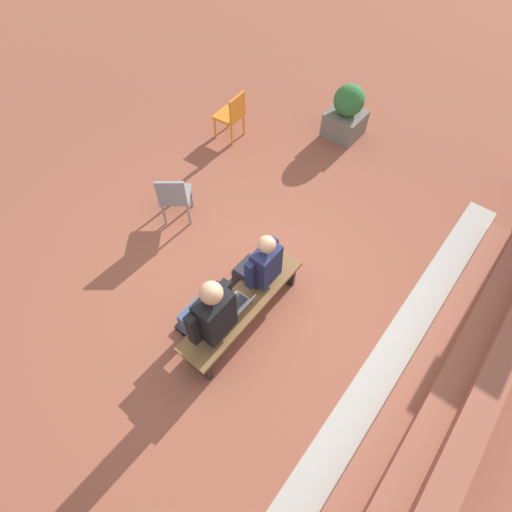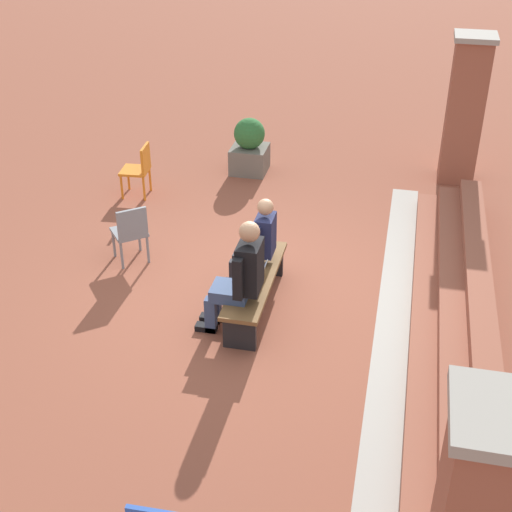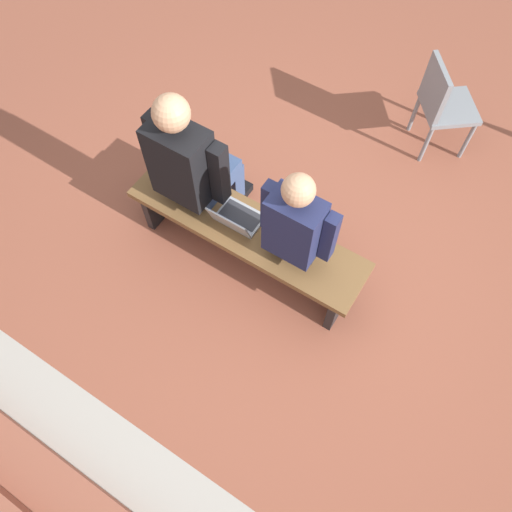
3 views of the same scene
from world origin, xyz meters
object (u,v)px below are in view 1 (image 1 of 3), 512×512
at_px(plastic_chair_far_left, 232,114).
at_px(plastic_chair_by_pillar, 174,196).
at_px(planter, 347,113).
at_px(laptop, 239,305).
at_px(bench, 243,306).
at_px(person_adult, 208,315).
at_px(person_student, 259,266).

bearing_deg(plastic_chair_far_left, plastic_chair_by_pillar, 17.42).
distance_m(plastic_chair_far_left, planter, 1.96).
height_order(laptop, plastic_chair_by_pillar, plastic_chair_by_pillar).
relative_size(laptop, plastic_chair_far_left, 0.38).
relative_size(bench, plastic_chair_far_left, 2.14).
relative_size(person_adult, plastic_chair_far_left, 1.70).
bearing_deg(laptop, planter, -166.15).
distance_m(bench, laptop, 0.16).
height_order(bench, laptop, laptop).
bearing_deg(bench, person_adult, -8.82).
bearing_deg(person_student, laptop, 9.45).
height_order(plastic_chair_by_pillar, plastic_chair_far_left, same).
relative_size(person_adult, plastic_chair_by_pillar, 1.70).
relative_size(person_adult, laptop, 4.47).
bearing_deg(laptop, bench, -170.94).
bearing_deg(planter, bench, 13.94).
bearing_deg(plastic_chair_far_left, bench, 42.49).
distance_m(person_student, person_adult, 0.85).
distance_m(person_adult, planter, 4.54).
bearing_deg(bench, planter, -166.06).
height_order(person_student, plastic_chair_far_left, person_student).
relative_size(bench, planter, 1.91).
relative_size(laptop, planter, 0.34).
xyz_separation_m(laptop, plastic_chair_far_left, (-2.76, -2.47, -0.02)).
xyz_separation_m(bench, plastic_chair_by_pillar, (-0.71, -1.84, 0.13)).
relative_size(plastic_chair_by_pillar, planter, 0.89).
xyz_separation_m(plastic_chair_by_pillar, plastic_chair_far_left, (-1.98, -0.62, 0.00)).
relative_size(bench, person_adult, 1.26).
bearing_deg(plastic_chair_far_left, person_student, 46.14).
distance_m(person_student, plastic_chair_by_pillar, 1.82).
height_order(plastic_chair_far_left, planter, planter).
height_order(person_student, laptop, person_student).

